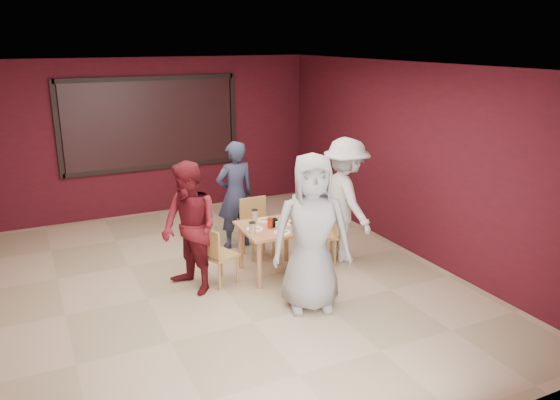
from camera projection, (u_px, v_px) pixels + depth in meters
name	position (u px, v px, depth m)	size (l,w,h in m)	color
floor	(220.00, 284.00, 7.19)	(7.00, 7.00, 0.00)	tan
window_blinds	(151.00, 124.00, 9.70)	(3.00, 0.02, 1.50)	black
dining_table	(274.00, 232.00, 7.35)	(0.90, 0.90, 0.84)	tan
chair_front	(312.00, 265.00, 6.71)	(0.48, 0.48, 0.78)	tan
chair_back	(256.00, 224.00, 8.05)	(0.42, 0.42, 0.86)	tan
chair_left	(216.00, 253.00, 7.06)	(0.50, 0.50, 0.79)	tan
chair_right	(327.00, 230.00, 7.75)	(0.55, 0.55, 0.88)	tan
diner_front	(312.00, 233.00, 6.33)	(0.92, 0.60, 1.89)	#9E9E9E
diner_back	(235.00, 195.00, 8.28)	(0.60, 0.40, 1.66)	#292F4A
diner_left	(190.00, 228.00, 6.79)	(0.82, 0.64, 1.68)	maroon
diner_right	(345.00, 200.00, 7.78)	(1.16, 0.67, 1.79)	silver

